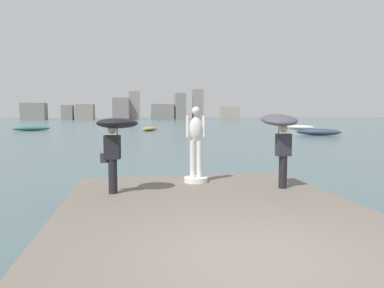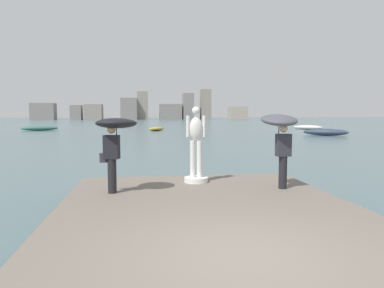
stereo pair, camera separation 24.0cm
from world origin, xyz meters
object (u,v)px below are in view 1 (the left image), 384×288
onlooker_left (116,133)px  onlooker_right (280,130)px  statue_white_figure (196,151)px  boat_far (300,127)px  boat_mid (31,128)px  boat_leftward (318,132)px  boat_near (150,129)px

onlooker_left → onlooker_right: size_ratio=0.93×
statue_white_figure → onlooker_left: (-2.25, -1.14, 0.61)m
onlooker_left → boat_far: onlooker_left is taller
boat_mid → boat_leftward: size_ratio=1.10×
onlooker_left → onlooker_right: 4.35m
onlooker_left → boat_mid: (-13.88, 45.26, -1.60)m
onlooker_right → boat_near: 42.64m
boat_near → boat_far: boat_far is taller
boat_mid → boat_far: bearing=-2.6°
boat_near → boat_mid: 16.92m
boat_leftward → boat_far: bearing=70.9°
statue_white_figure → boat_leftward: bearing=55.4°
onlooker_right → boat_mid: bearing=111.9°
boat_mid → boat_leftward: (34.85, -16.99, 0.05)m
statue_white_figure → onlooker_right: (2.10, -1.20, 0.66)m
boat_near → boat_mid: (-16.70, 2.74, 0.05)m
boat_near → boat_mid: size_ratio=0.74×
statue_white_figure → boat_near: 41.39m
statue_white_figure → boat_mid: bearing=110.1°
boat_leftward → boat_near: bearing=141.9°
boat_near → boat_mid: boat_mid is taller
boat_far → statue_white_figure: bearing=-119.6°
boat_near → boat_leftward: bearing=-38.1°
boat_leftward → statue_white_figure: bearing=-124.6°
onlooker_left → onlooker_right: (4.34, -0.06, 0.04)m
boat_mid → boat_far: (40.12, -1.80, 0.00)m
boat_mid → onlooker_right: bearing=-68.1°
statue_white_figure → onlooker_left: statue_white_figure is taller
statue_white_figure → onlooker_right: 2.51m
onlooker_left → boat_far: 50.79m
boat_far → boat_leftward: bearing=-109.1°
onlooker_left → boat_mid: onlooker_left is taller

